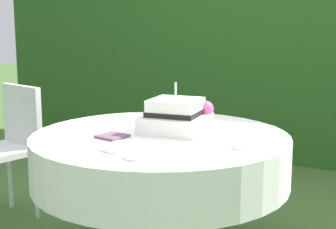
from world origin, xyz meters
The scene contains 8 objects.
foliage_hedge centered at (0.00, 2.51, 1.35)m, with size 5.98×0.50×2.70m, color #28561E.
cake_table centered at (0.00, 0.00, 0.61)m, with size 1.35×1.35×0.73m.
wedding_cake centered at (0.05, 0.10, 0.82)m, with size 0.35×0.36×0.27m.
serving_plate_near centered at (0.12, -0.45, 0.74)m, with size 0.13×0.13×0.01m, color white.
serving_plate_far centered at (0.47, -0.09, 0.74)m, with size 0.11×0.11×0.01m, color white.
serving_plate_left centered at (-0.04, -0.38, 0.74)m, with size 0.14×0.14×0.01m, color white.
napkin_stack centered at (-0.19, -0.17, 0.74)m, with size 0.13×0.13×0.01m, color #6B4C60.
garden_chair centered at (-1.23, 0.21, 0.54)m, with size 0.49×0.49×0.89m.
Camera 1 is at (1.16, -2.32, 1.32)m, focal length 54.69 mm.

